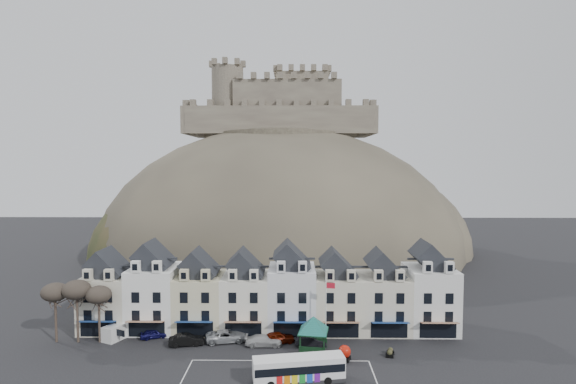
% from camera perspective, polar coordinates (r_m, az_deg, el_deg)
% --- Properties ---
extents(ground, '(300.00, 300.00, 0.00)m').
position_cam_1_polar(ground, '(55.30, -3.38, -22.73)').
color(ground, black).
rests_on(ground, ground).
extents(coach_bay_markings, '(22.00, 7.50, 0.01)m').
position_cam_1_polar(coach_bay_markings, '(56.33, -1.09, -22.20)').
color(coach_bay_markings, silver).
rests_on(coach_bay_markings, ground).
extents(townhouse_terrace, '(54.40, 9.35, 11.80)m').
position_cam_1_polar(townhouse_terrace, '(68.22, -2.30, -12.71)').
color(townhouse_terrace, beige).
rests_on(townhouse_terrace, ground).
extents(castle_hill, '(100.00, 76.00, 68.00)m').
position_cam_1_polar(castle_hill, '(120.85, -0.46, -7.92)').
color(castle_hill, '#3D382F').
rests_on(castle_hill, ground).
extents(castle, '(50.20, 22.20, 22.00)m').
position_cam_1_polar(castle, '(126.27, -0.75, 10.87)').
color(castle, brown).
rests_on(castle, ground).
extents(tree_left_far, '(3.61, 3.61, 8.24)m').
position_cam_1_polar(tree_left_far, '(70.43, -27.49, -11.27)').
color(tree_left_far, '#362922').
rests_on(tree_left_far, ground).
extents(tree_left_mid, '(3.78, 3.78, 8.64)m').
position_cam_1_polar(tree_left_mid, '(69.00, -25.26, -11.22)').
color(tree_left_mid, '#362922').
rests_on(tree_left_mid, ground).
extents(tree_left_near, '(3.43, 3.43, 7.84)m').
position_cam_1_polar(tree_left_near, '(67.95, -22.92, -11.98)').
color(tree_left_near, '#362922').
rests_on(tree_left_near, ground).
extents(bus, '(10.56, 4.07, 2.91)m').
position_cam_1_polar(bus, '(54.15, 1.37, -21.44)').
color(bus, '#262628').
rests_on(bus, ground).
extents(bus_shelter, '(7.35, 7.35, 4.72)m').
position_cam_1_polar(bus_shelter, '(60.88, 3.24, -16.41)').
color(bus_shelter, black).
rests_on(bus_shelter, ground).
extents(red_buoy, '(1.71, 1.71, 1.94)m').
position_cam_1_polar(red_buoy, '(59.77, 7.19, -19.60)').
color(red_buoy, black).
rests_on(red_buoy, ground).
extents(flagpole, '(1.26, 0.31, 8.83)m').
position_cam_1_polar(flagpole, '(62.66, 4.92, -14.49)').
color(flagpole, silver).
rests_on(flagpole, ground).
extents(white_van, '(3.66, 4.93, 2.06)m').
position_cam_1_polar(white_van, '(70.19, -20.71, -16.15)').
color(white_van, silver).
rests_on(white_van, ground).
extents(planter_west, '(1.07, 0.73, 0.97)m').
position_cam_1_polar(planter_west, '(61.71, 12.78, -19.41)').
color(planter_west, black).
rests_on(planter_west, ground).
extents(planter_east, '(0.92, 0.64, 0.91)m').
position_cam_1_polar(planter_east, '(62.62, 12.88, -19.09)').
color(planter_east, black).
rests_on(planter_east, ground).
extents(car_navy, '(4.04, 2.82, 1.28)m').
position_cam_1_polar(car_navy, '(68.75, -16.66, -16.84)').
color(car_navy, '#0F0D45').
rests_on(car_navy, ground).
extents(car_black, '(4.93, 2.56, 1.55)m').
position_cam_1_polar(car_black, '(65.13, -12.76, -17.84)').
color(car_black, black).
rests_on(car_black, ground).
extents(car_silver, '(6.03, 3.73, 1.58)m').
position_cam_1_polar(car_silver, '(65.44, -7.82, -17.66)').
color(car_silver, '#A0A3A8').
rests_on(car_silver, ground).
extents(car_white, '(5.00, 2.12, 1.44)m').
position_cam_1_polar(car_white, '(63.67, -3.13, -18.32)').
color(car_white, '#BCBCBC').
rests_on(car_white, ground).
extents(car_maroon, '(4.97, 3.14, 1.58)m').
position_cam_1_polar(car_maroon, '(64.40, -1.30, -17.99)').
color(car_maroon, '#4C1004').
rests_on(car_maroon, ground).
extents(car_charcoal, '(4.31, 1.75, 1.39)m').
position_cam_1_polar(car_charcoal, '(63.62, 2.95, -18.36)').
color(car_charcoal, black).
rests_on(car_charcoal, ground).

